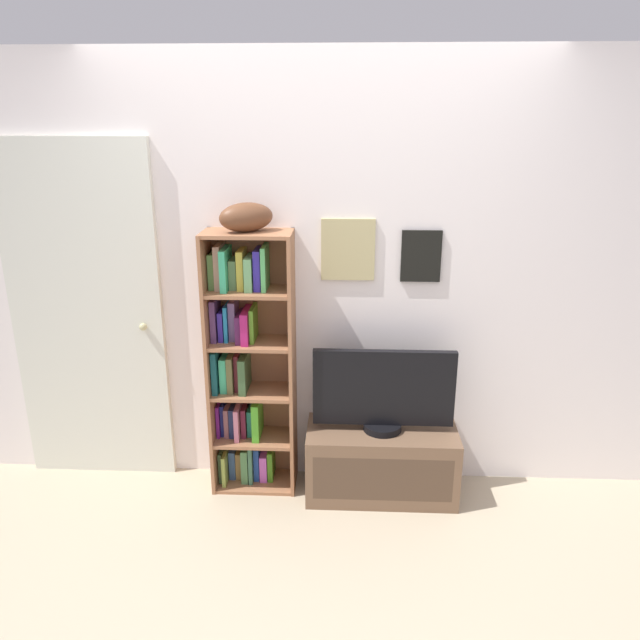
{
  "coord_description": "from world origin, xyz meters",
  "views": [
    {
      "loc": [
        0.17,
        -2.25,
        2.12
      ],
      "look_at": [
        0.02,
        0.85,
        1.1
      ],
      "focal_mm": 34.23,
      "sensor_mm": 36.0,
      "label": 1
    }
  ],
  "objects": [
    {
      "name": "ground",
      "position": [
        0.0,
        0.0,
        -0.02
      ],
      "size": [
        5.2,
        5.2,
        0.04
      ],
      "primitive_type": "cube",
      "color": "tan"
    },
    {
      "name": "back_wall",
      "position": [
        0.0,
        1.13,
        1.24
      ],
      "size": [
        4.8,
        0.08,
        2.49
      ],
      "color": "white",
      "rests_on": "ground"
    },
    {
      "name": "bookshelf",
      "position": [
        -0.42,
        0.99,
        0.76
      ],
      "size": [
        0.49,
        0.28,
        1.55
      ],
      "color": "#996442",
      "rests_on": "ground"
    },
    {
      "name": "football",
      "position": [
        -0.38,
        0.96,
        1.63
      ],
      "size": [
        0.34,
        0.29,
        0.15
      ],
      "primitive_type": "ellipsoid",
      "rotation": [
        0.0,
        0.0,
        0.54
      ],
      "color": "brown",
      "rests_on": "bookshelf"
    },
    {
      "name": "tv_stand",
      "position": [
        0.38,
        0.9,
        0.21
      ],
      "size": [
        0.87,
        0.39,
        0.42
      ],
      "color": "brown",
      "rests_on": "ground"
    },
    {
      "name": "television",
      "position": [
        0.38,
        0.9,
        0.66
      ],
      "size": [
        0.8,
        0.22,
        0.49
      ],
      "color": "black",
      "rests_on": "tv_stand"
    },
    {
      "name": "door",
      "position": [
        -1.36,
        1.08,
        1.02
      ],
      "size": [
        0.9,
        0.09,
        2.03
      ],
      "color": "silver",
      "rests_on": "ground"
    }
  ]
}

